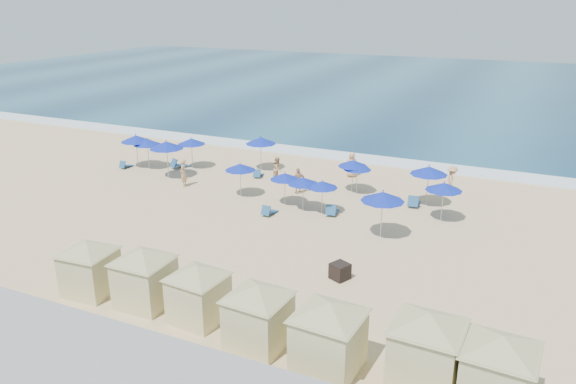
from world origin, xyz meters
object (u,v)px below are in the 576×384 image
Objects in this scene: umbrella_3 at (166,145)px; beachgoer_0 at (183,173)px; umbrella_11 at (383,196)px; beachgoer_2 at (298,181)px; umbrella_6 at (240,167)px; beachgoer_3 at (452,180)px; umbrella_8 at (322,184)px; umbrella_13 at (303,181)px; trash_bin at (340,271)px; umbrella_1 at (136,138)px; umbrella_0 at (147,142)px; cabana_3 at (258,307)px; cabana_5 at (427,339)px; umbrella_4 at (261,141)px; cabana_4 at (329,327)px; umbrella_10 at (444,187)px; beachgoer_4 at (352,164)px; cabana_0 at (89,261)px; umbrella_12 at (429,170)px; umbrella_5 at (285,176)px; umbrella_2 at (191,141)px; umbrella_7 at (357,167)px; cabana_2 at (198,286)px; cabana_6 at (500,362)px; beachgoer_1 at (278,169)px; umbrella_9 at (353,163)px.

beachgoer_0 is at bearing -28.76° from umbrella_3.
beachgoer_2 is (-6.72, 4.51, -1.41)m from umbrella_11.
beachgoer_3 is (12.00, 5.85, -0.97)m from umbrella_6.
umbrella_13 is at bearing 178.60° from umbrella_8.
trash_bin is 22.02m from umbrella_1.
umbrella_6 is 10.14m from umbrella_11.
umbrella_0 is 19.54m from umbrella_11.
cabana_3 is 0.94× the size of cabana_5.
cabana_3 reaches higher than umbrella_4.
cabana_4 is 1.92× the size of umbrella_10.
umbrella_11 reaches higher than beachgoer_4.
beachgoer_4 is (-0.73, 7.45, -0.90)m from umbrella_8.
cabana_0 is 1.61× the size of umbrella_12.
beachgoer_2 is (7.47, 1.92, -0.09)m from beachgoer_0.
beachgoer_3 is at bearing 34.62° from umbrella_5.
umbrella_2 is at bearing 168.13° from trash_bin.
cabana_0 is (-9.16, -5.58, 1.11)m from trash_bin.
umbrella_7 is at bearing 96.74° from cabana_3.
cabana_0 reaches higher than beachgoer_3.
beachgoer_3 is (0.73, 19.83, -0.67)m from cabana_4.
umbrella_5 is (-6.26, 7.55, 1.42)m from trash_bin.
umbrella_5 is at bearing 154.41° from trash_bin.
beachgoer_3 is (8.91, 3.86, 0.10)m from beachgoer_2.
umbrella_5 is 0.79× the size of umbrella_11.
umbrella_3 is 1.52× the size of beachgoer_4.
cabana_5 is at bearing -33.95° from umbrella_0.
umbrella_12 is 8.11m from beachgoer_2.
umbrella_13 is at bearing -12.79° from umbrella_0.
umbrella_8 is (15.79, -3.04, -0.39)m from umbrella_1.
cabana_0 reaches higher than umbrella_4.
cabana_0 is 1.01× the size of cabana_2.
umbrella_4 is 8.71m from umbrella_13.
umbrella_2 is at bearing 148.17° from umbrella_6.
cabana_6 reaches higher than umbrella_0.
beachgoer_1 is at bearing 7.95° from umbrella_1.
umbrella_12 is at bearing 2.42° from umbrella_1.
cabana_6 reaches higher than umbrella_13.
beachgoer_0 is (-13.83, 7.85, 0.56)m from trash_bin.
umbrella_9 is at bearing 31.62° from umbrella_6.
cabana_6 is 17.73m from umbrella_12.
umbrella_2 is 0.92× the size of umbrella_4.
cabana_4 is at bearing -51.14° from umbrella_6.
umbrella_0 is (-20.35, 16.42, 0.38)m from cabana_4.
cabana_4 is (1.82, -6.21, 1.24)m from trash_bin.
umbrella_2 is at bearing 81.64° from beachgoer_3.
trash_bin is 5.60m from umbrella_11.
umbrella_7 is at bearing 157.01° from umbrella_10.
beachgoer_3 is (3.49, 19.61, -0.60)m from cabana_3.
umbrella_5 is 4.94m from umbrella_9.
umbrella_9 is at bearing 154.43° from umbrella_7.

